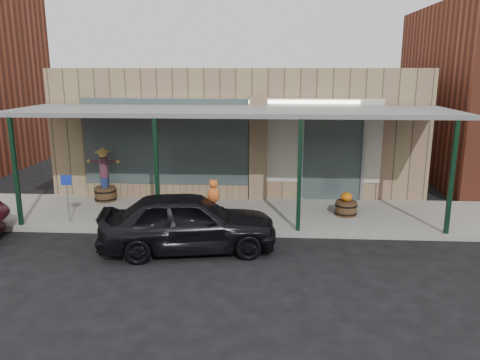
# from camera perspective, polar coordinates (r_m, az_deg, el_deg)

# --- Properties ---
(ground) EXTENTS (120.00, 120.00, 0.00)m
(ground) POSITION_cam_1_polar(r_m,az_deg,el_deg) (10.21, -2.57, -10.75)
(ground) COLOR black
(ground) RESTS_ON ground
(sidewalk) EXTENTS (40.00, 3.20, 0.15)m
(sidewalk) POSITION_cam_1_polar(r_m,az_deg,el_deg) (13.53, -0.96, -4.24)
(sidewalk) COLOR gray
(sidewalk) RESTS_ON ground
(storefront) EXTENTS (12.00, 6.25, 4.20)m
(storefront) POSITION_cam_1_polar(r_m,az_deg,el_deg) (17.58, 0.19, 6.58)
(storefront) COLOR #8B7A55
(storefront) RESTS_ON ground
(awning) EXTENTS (12.00, 3.00, 3.04)m
(awning) POSITION_cam_1_polar(r_m,az_deg,el_deg) (12.91, -1.02, 8.22)
(awning) COLOR slate
(awning) RESTS_ON ground
(block_buildings_near) EXTENTS (61.00, 8.00, 8.00)m
(block_buildings_near) POSITION_cam_1_polar(r_m,az_deg,el_deg) (18.49, 6.75, 12.02)
(block_buildings_near) COLOR brown
(block_buildings_near) RESTS_ON ground
(barrel_scarecrow) EXTENTS (1.03, 0.72, 1.70)m
(barrel_scarecrow) POSITION_cam_1_polar(r_m,az_deg,el_deg) (15.13, -16.17, -0.34)
(barrel_scarecrow) COLOR brown
(barrel_scarecrow) RESTS_ON sidewalk
(barrel_pumpkin) EXTENTS (0.75, 0.75, 0.71)m
(barrel_pumpkin) POSITION_cam_1_polar(r_m,az_deg,el_deg) (13.51, 12.81, -3.16)
(barrel_pumpkin) COLOR brown
(barrel_pumpkin) RESTS_ON sidewalk
(handicap_sign) EXTENTS (0.27, 0.07, 1.31)m
(handicap_sign) POSITION_cam_1_polar(r_m,az_deg,el_deg) (13.20, -20.32, -1.41)
(handicap_sign) COLOR gray
(handicap_sign) RESTS_ON sidewalk
(parked_sedan) EXTENTS (4.31, 2.30, 1.55)m
(parked_sedan) POSITION_cam_1_polar(r_m,az_deg,el_deg) (11.01, -6.29, -5.07)
(parked_sedan) COLOR black
(parked_sedan) RESTS_ON ground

